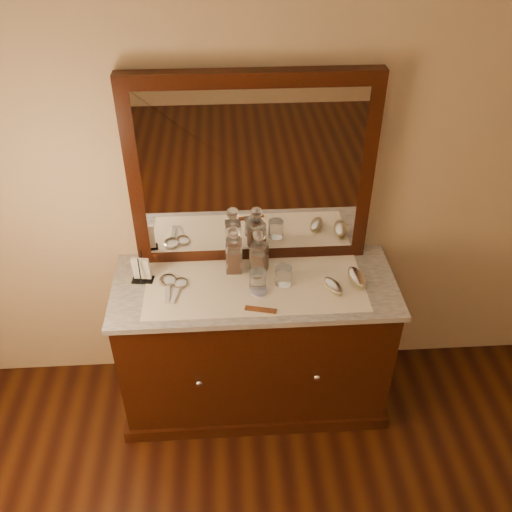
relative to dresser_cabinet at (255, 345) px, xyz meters
name	(u,v)px	position (x,y,z in m)	size (l,w,h in m)	color
dresser_cabinet	(255,345)	(0.00, 0.00, 0.00)	(1.40, 0.55, 0.82)	black
dresser_plinth	(255,389)	(0.00, 0.00, -0.37)	(1.46, 0.59, 0.08)	black
knob_left	(199,383)	(-0.30, -0.28, 0.04)	(0.04, 0.04, 0.04)	silver
knob_right	(317,377)	(0.30, -0.28, 0.04)	(0.04, 0.04, 0.04)	silver
marble_top	(255,286)	(0.00, 0.00, 0.42)	(1.44, 0.59, 0.03)	silver
mirror_frame	(252,173)	(0.00, 0.25, 0.94)	(1.20, 0.08, 1.00)	black
mirror_glass	(252,176)	(0.00, 0.21, 0.94)	(1.06, 0.01, 0.86)	white
lace_runner	(255,286)	(0.00, -0.02, 0.44)	(1.10, 0.45, 0.00)	white
pin_dish	(258,291)	(0.01, -0.07, 0.45)	(0.08, 0.08, 0.01)	white
comb	(261,310)	(0.02, -0.20, 0.45)	(0.15, 0.03, 0.01)	brown
napkin_rack	(142,270)	(-0.57, 0.07, 0.50)	(0.12, 0.08, 0.16)	black
decanter_left	(234,254)	(-0.10, 0.12, 0.55)	(0.09, 0.09, 0.27)	#8C4014
decanter_right	(259,255)	(0.03, 0.10, 0.54)	(0.10, 0.10, 0.26)	#8C4014
brush_near	(333,287)	(0.39, -0.07, 0.46)	(0.11, 0.15, 0.04)	tan
brush_far	(357,278)	(0.52, -0.02, 0.47)	(0.10, 0.17, 0.05)	tan
hand_mirror_outer	(168,283)	(-0.44, 0.02, 0.45)	(0.09, 0.23, 0.02)	silver
hand_mirror_inner	(179,285)	(-0.38, 0.00, 0.45)	(0.09, 0.20, 0.02)	silver
tumblers	(271,277)	(0.08, -0.02, 0.49)	(0.22, 0.11, 0.10)	white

